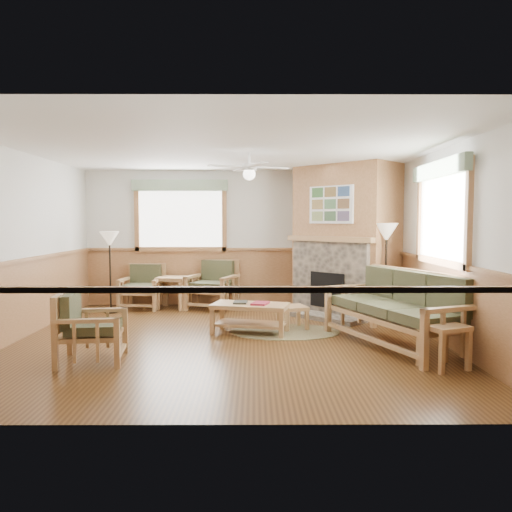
{
  "coord_description": "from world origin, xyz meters",
  "views": [
    {
      "loc": [
        0.37,
        -7.04,
        1.69
      ],
      "look_at": [
        0.4,
        0.7,
        1.15
      ],
      "focal_mm": 35.0,
      "sensor_mm": 36.0,
      "label": 1
    }
  ],
  "objects_px": {
    "coffee_table": "(250,319)",
    "end_table_sofa": "(444,346)",
    "footstool": "(292,317)",
    "armchair_left": "(92,327)",
    "armchair_back_right": "(212,285)",
    "armchair_back_left": "(142,287)",
    "end_table_chairs": "(173,293)",
    "sofa": "(395,309)",
    "floor_lamp_right": "(386,273)",
    "floor_lamp_left": "(110,272)"
  },
  "relations": [
    {
      "from": "end_table_sofa",
      "to": "floor_lamp_right",
      "type": "distance_m",
      "value": 2.63
    },
    {
      "from": "coffee_table",
      "to": "footstool",
      "type": "bearing_deg",
      "value": 39.09
    },
    {
      "from": "armchair_back_right",
      "to": "coffee_table",
      "type": "bearing_deg",
      "value": -51.04
    },
    {
      "from": "armchair_back_right",
      "to": "footstool",
      "type": "bearing_deg",
      "value": -32.94
    },
    {
      "from": "end_table_sofa",
      "to": "footstool",
      "type": "relative_size",
      "value": 1.22
    },
    {
      "from": "end_table_chairs",
      "to": "floor_lamp_right",
      "type": "xyz_separation_m",
      "value": [
        3.75,
        -1.4,
        0.53
      ]
    },
    {
      "from": "sofa",
      "to": "footstool",
      "type": "height_order",
      "value": "sofa"
    },
    {
      "from": "end_table_sofa",
      "to": "floor_lamp_right",
      "type": "height_order",
      "value": "floor_lamp_right"
    },
    {
      "from": "armchair_back_right",
      "to": "floor_lamp_right",
      "type": "distance_m",
      "value": 3.32
    },
    {
      "from": "footstool",
      "to": "end_table_chairs",
      "type": "bearing_deg",
      "value": 139.48
    },
    {
      "from": "armchair_left",
      "to": "footstool",
      "type": "distance_m",
      "value": 3.14
    },
    {
      "from": "armchair_left",
      "to": "armchair_back_right",
      "type": "bearing_deg",
      "value": -24.36
    },
    {
      "from": "armchair_left",
      "to": "end_table_sofa",
      "type": "bearing_deg",
      "value": -101.23
    },
    {
      "from": "armchair_back_left",
      "to": "end_table_sofa",
      "type": "relative_size",
      "value": 1.66
    },
    {
      "from": "floor_lamp_left",
      "to": "armchair_back_left",
      "type": "bearing_deg",
      "value": 41.84
    },
    {
      "from": "coffee_table",
      "to": "floor_lamp_right",
      "type": "distance_m",
      "value": 2.44
    },
    {
      "from": "sofa",
      "to": "floor_lamp_left",
      "type": "distance_m",
      "value": 5.2
    },
    {
      "from": "end_table_sofa",
      "to": "coffee_table",
      "type": "bearing_deg",
      "value": 141.19
    },
    {
      "from": "floor_lamp_right",
      "to": "floor_lamp_left",
      "type": "bearing_deg",
      "value": 168.7
    },
    {
      "from": "armchair_back_right",
      "to": "end_table_chairs",
      "type": "relative_size",
      "value": 1.5
    },
    {
      "from": "sofa",
      "to": "end_table_sofa",
      "type": "xyz_separation_m",
      "value": [
        0.27,
        -1.06,
        -0.25
      ]
    },
    {
      "from": "end_table_chairs",
      "to": "end_table_sofa",
      "type": "distance_m",
      "value": 5.46
    },
    {
      "from": "armchair_left",
      "to": "floor_lamp_right",
      "type": "relative_size",
      "value": 0.5
    },
    {
      "from": "coffee_table",
      "to": "floor_lamp_left",
      "type": "xyz_separation_m",
      "value": [
        -2.6,
        1.73,
        0.53
      ]
    },
    {
      "from": "end_table_chairs",
      "to": "end_table_sofa",
      "type": "height_order",
      "value": "end_table_chairs"
    },
    {
      "from": "end_table_sofa",
      "to": "armchair_back_left",
      "type": "bearing_deg",
      "value": 137.66
    },
    {
      "from": "coffee_table",
      "to": "end_table_sofa",
      "type": "distance_m",
      "value": 2.87
    },
    {
      "from": "armchair_back_right",
      "to": "floor_lamp_left",
      "type": "relative_size",
      "value": 0.61
    },
    {
      "from": "coffee_table",
      "to": "end_table_sofa",
      "type": "xyz_separation_m",
      "value": [
        2.24,
        -1.8,
        0.03
      ]
    },
    {
      "from": "armchair_back_right",
      "to": "end_table_sofa",
      "type": "distance_m",
      "value": 4.97
    },
    {
      "from": "sofa",
      "to": "armchair_left",
      "type": "distance_m",
      "value": 3.94
    },
    {
      "from": "end_table_chairs",
      "to": "sofa",
      "type": "bearing_deg",
      "value": -39.89
    },
    {
      "from": "armchair_left",
      "to": "end_table_chairs",
      "type": "distance_m",
      "value": 3.68
    },
    {
      "from": "coffee_table",
      "to": "floor_lamp_left",
      "type": "height_order",
      "value": "floor_lamp_left"
    },
    {
      "from": "floor_lamp_left",
      "to": "footstool",
      "type": "bearing_deg",
      "value": -23.55
    },
    {
      "from": "sofa",
      "to": "floor_lamp_left",
      "type": "relative_size",
      "value": 1.46
    },
    {
      "from": "armchair_back_left",
      "to": "sofa",
      "type": "bearing_deg",
      "value": -30.07
    },
    {
      "from": "floor_lamp_left",
      "to": "floor_lamp_right",
      "type": "xyz_separation_m",
      "value": [
        4.84,
        -0.97,
        0.08
      ]
    },
    {
      "from": "sofa",
      "to": "armchair_left",
      "type": "bearing_deg",
      "value": -101.05
    },
    {
      "from": "armchair_back_right",
      "to": "armchair_left",
      "type": "bearing_deg",
      "value": -87.64
    },
    {
      "from": "armchair_back_left",
      "to": "armchair_left",
      "type": "relative_size",
      "value": 1.01
    },
    {
      "from": "armchair_left",
      "to": "end_table_sofa",
      "type": "height_order",
      "value": "armchair_left"
    },
    {
      "from": "armchair_back_left",
      "to": "floor_lamp_right",
      "type": "relative_size",
      "value": 0.51
    },
    {
      "from": "armchair_left",
      "to": "coffee_table",
      "type": "bearing_deg",
      "value": -58.83
    },
    {
      "from": "armchair_back_left",
      "to": "end_table_chairs",
      "type": "bearing_deg",
      "value": 5.41
    },
    {
      "from": "coffee_table",
      "to": "floor_lamp_right",
      "type": "xyz_separation_m",
      "value": [
        2.24,
        0.76,
        0.61
      ]
    },
    {
      "from": "armchair_back_left",
      "to": "footstool",
      "type": "distance_m",
      "value": 3.34
    },
    {
      "from": "armchair_back_left",
      "to": "footstool",
      "type": "height_order",
      "value": "armchair_back_left"
    },
    {
      "from": "armchair_left",
      "to": "end_table_chairs",
      "type": "xyz_separation_m",
      "value": [
        0.39,
        3.65,
        -0.11
      ]
    },
    {
      "from": "sofa",
      "to": "end_table_sofa",
      "type": "bearing_deg",
      "value": -7.66
    }
  ]
}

